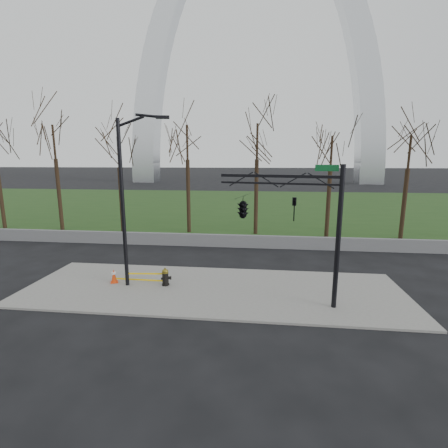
# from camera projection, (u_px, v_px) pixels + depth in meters

# --- Properties ---
(ground) EXTENTS (500.00, 500.00, 0.00)m
(ground) POSITION_uv_depth(u_px,v_px,m) (212.00, 290.00, 15.64)
(ground) COLOR black
(ground) RESTS_ON ground
(sidewalk) EXTENTS (18.00, 6.00, 0.10)m
(sidewalk) POSITION_uv_depth(u_px,v_px,m) (212.00, 289.00, 15.63)
(sidewalk) COLOR slate
(sidewalk) RESTS_ON ground
(grass_strip) EXTENTS (120.00, 40.00, 0.06)m
(grass_strip) POSITION_uv_depth(u_px,v_px,m) (245.00, 205.00, 44.88)
(grass_strip) COLOR #203F17
(grass_strip) RESTS_ON ground
(guardrail) EXTENTS (60.00, 0.30, 0.90)m
(guardrail) POSITION_uv_depth(u_px,v_px,m) (229.00, 241.00, 23.35)
(guardrail) COLOR #59595B
(guardrail) RESTS_ON ground
(gateway_arch) EXTENTS (66.00, 6.00, 65.00)m
(gateway_arch) POSITION_uv_depth(u_px,v_px,m) (255.00, 54.00, 82.44)
(gateway_arch) COLOR silver
(gateway_arch) RESTS_ON ground
(tree_row) EXTENTS (43.94, 4.00, 9.79)m
(tree_row) POSITION_uv_depth(u_px,v_px,m) (221.00, 176.00, 26.51)
(tree_row) COLOR black
(tree_row) RESTS_ON ground
(fire_hydrant) EXTENTS (0.56, 0.36, 0.89)m
(fire_hydrant) POSITION_uv_depth(u_px,v_px,m) (166.00, 277.00, 15.96)
(fire_hydrant) COLOR black
(fire_hydrant) RESTS_ON sidewalk
(traffic_cone) EXTENTS (0.48, 0.48, 0.70)m
(traffic_cone) POSITION_uv_depth(u_px,v_px,m) (114.00, 276.00, 16.32)
(traffic_cone) COLOR red
(traffic_cone) RESTS_ON sidewalk
(street_light) EXTENTS (2.37, 0.62, 8.21)m
(street_light) POSITION_uv_depth(u_px,v_px,m) (127.00, 192.00, 15.20)
(street_light) COLOR black
(street_light) RESTS_ON ground
(traffic_signal_mast) EXTENTS (4.99, 2.54, 6.00)m
(traffic_signal_mast) POSITION_uv_depth(u_px,v_px,m) (260.00, 208.00, 13.94)
(traffic_signal_mast) COLOR black
(traffic_signal_mast) RESTS_ON ground
(caution_tape) EXTENTS (2.67, 0.24, 0.45)m
(caution_tape) POSITION_uv_depth(u_px,v_px,m) (142.00, 277.00, 16.08)
(caution_tape) COLOR yellow
(caution_tape) RESTS_ON ground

